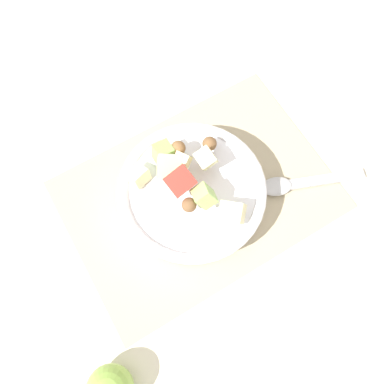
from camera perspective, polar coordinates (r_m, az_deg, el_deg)
The scene contains 4 objects.
ground_plane at distance 0.72m, azimuth 0.95°, elevation -0.42°, with size 2.40×2.40×0.00m, color silver.
placemat at distance 0.72m, azimuth 0.95°, elevation -0.34°, with size 0.47×0.33×0.01m, color tan.
salad_bowl at distance 0.67m, azimuth -0.05°, elevation -0.13°, with size 0.25×0.25×0.13m.
serving_spoon at distance 0.74m, azimuth 14.63°, elevation 1.16°, with size 0.19×0.09×0.01m.
Camera 1 is at (-0.13, -0.20, 0.68)m, focal length 37.25 mm.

